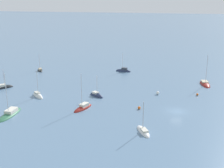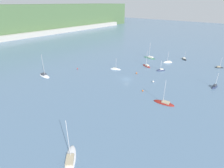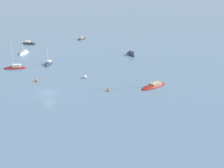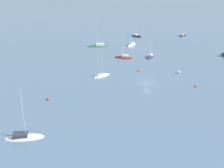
{
  "view_description": "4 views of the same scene",
  "coord_description": "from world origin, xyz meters",
  "px_view_note": "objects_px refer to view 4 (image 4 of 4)",
  "views": [
    {
      "loc": [
        3.84,
        70.17,
        28.04
      ],
      "look_at": [
        17.68,
        -12.77,
        1.99
      ],
      "focal_mm": 50.0,
      "sensor_mm": 36.0,
      "label": 1
    },
    {
      "loc": [
        -62.95,
        -43.78,
        33.36
      ],
      "look_at": [
        -12.2,
        -1.3,
        2.22
      ],
      "focal_mm": 28.0,
      "sensor_mm": 36.0,
      "label": 2
    },
    {
      "loc": [
        -64.54,
        21.26,
        27.72
      ],
      "look_at": [
        -9.87,
        -11.15,
        3.33
      ],
      "focal_mm": 50.0,
      "sensor_mm": 36.0,
      "label": 3
    },
    {
      "loc": [
        -79.78,
        26.09,
        36.18
      ],
      "look_at": [
        -7.65,
        11.97,
        3.75
      ],
      "focal_mm": 50.0,
      "sensor_mm": 36.0,
      "label": 4
    }
  ],
  "objects_px": {
    "sailboat_3": "(101,76)",
    "sailboat_9": "(124,58)",
    "mooring_buoy_0": "(139,70)",
    "mooring_buoy_2": "(196,86)",
    "sailboat_1": "(132,45)",
    "sailboat_5": "(136,36)",
    "mooring_buoy_4": "(48,99)",
    "mooring_buoy_1": "(179,72)",
    "sailboat_8": "(183,36)",
    "sailboat_10": "(150,57)",
    "sailboat_2": "(99,46)",
    "sailboat_4": "(24,138)"
  },
  "relations": [
    {
      "from": "sailboat_5",
      "to": "sailboat_4",
      "type": "bearing_deg",
      "value": -74.14
    },
    {
      "from": "mooring_buoy_2",
      "to": "sailboat_4",
      "type": "bearing_deg",
      "value": 110.32
    },
    {
      "from": "mooring_buoy_0",
      "to": "sailboat_3",
      "type": "bearing_deg",
      "value": 98.52
    },
    {
      "from": "mooring_buoy_0",
      "to": "sailboat_5",
      "type": "bearing_deg",
      "value": -14.0
    },
    {
      "from": "mooring_buoy_4",
      "to": "mooring_buoy_1",
      "type": "bearing_deg",
      "value": -74.75
    },
    {
      "from": "sailboat_3",
      "to": "mooring_buoy_0",
      "type": "relative_size",
      "value": 10.13
    },
    {
      "from": "mooring_buoy_1",
      "to": "mooring_buoy_2",
      "type": "distance_m",
      "value": 10.69
    },
    {
      "from": "sailboat_1",
      "to": "sailboat_5",
      "type": "height_order",
      "value": "sailboat_1"
    },
    {
      "from": "sailboat_3",
      "to": "mooring_buoy_4",
      "type": "distance_m",
      "value": 20.85
    },
    {
      "from": "sailboat_8",
      "to": "sailboat_10",
      "type": "xyz_separation_m",
      "value": [
        -25.31,
        22.97,
        -0.03
      ]
    },
    {
      "from": "sailboat_4",
      "to": "mooring_buoy_2",
      "type": "relative_size",
      "value": 18.74
    },
    {
      "from": "sailboat_4",
      "to": "sailboat_3",
      "type": "bearing_deg",
      "value": 57.94
    },
    {
      "from": "sailboat_9",
      "to": "mooring_buoy_4",
      "type": "distance_m",
      "value": 39.02
    },
    {
      "from": "sailboat_4",
      "to": "sailboat_9",
      "type": "height_order",
      "value": "sailboat_4"
    },
    {
      "from": "sailboat_1",
      "to": "sailboat_10",
      "type": "distance_m",
      "value": 15.78
    },
    {
      "from": "sailboat_9",
      "to": "mooring_buoy_2",
      "type": "xyz_separation_m",
      "value": [
        -28.25,
        -14.38,
        0.18
      ]
    },
    {
      "from": "sailboat_4",
      "to": "mooring_buoy_4",
      "type": "xyz_separation_m",
      "value": [
        16.77,
        -5.1,
        0.18
      ]
    },
    {
      "from": "sailboat_5",
      "to": "mooring_buoy_0",
      "type": "relative_size",
      "value": 8.91
    },
    {
      "from": "sailboat_5",
      "to": "sailboat_10",
      "type": "relative_size",
      "value": 0.93
    },
    {
      "from": "mooring_buoy_0",
      "to": "mooring_buoy_4",
      "type": "distance_m",
      "value": 32.21
    },
    {
      "from": "sailboat_5",
      "to": "sailboat_10",
      "type": "xyz_separation_m",
      "value": [
        -28.27,
        2.5,
        -0.02
      ]
    },
    {
      "from": "sailboat_3",
      "to": "sailboat_10",
      "type": "xyz_separation_m",
      "value": [
        14.03,
        -19.93,
        0.0
      ]
    },
    {
      "from": "mooring_buoy_0",
      "to": "sailboat_8",
      "type": "bearing_deg",
      "value": -39.18
    },
    {
      "from": "sailboat_3",
      "to": "mooring_buoy_0",
      "type": "height_order",
      "value": "sailboat_3"
    },
    {
      "from": "sailboat_10",
      "to": "mooring_buoy_4",
      "type": "height_order",
      "value": "sailboat_10"
    },
    {
      "from": "sailboat_5",
      "to": "mooring_buoy_1",
      "type": "height_order",
      "value": "sailboat_5"
    },
    {
      "from": "sailboat_1",
      "to": "sailboat_5",
      "type": "bearing_deg",
      "value": -157.42
    },
    {
      "from": "sailboat_5",
      "to": "sailboat_8",
      "type": "relative_size",
      "value": 0.96
    },
    {
      "from": "sailboat_2",
      "to": "mooring_buoy_4",
      "type": "height_order",
      "value": "sailboat_2"
    },
    {
      "from": "sailboat_8",
      "to": "mooring_buoy_4",
      "type": "distance_m",
      "value": 79.02
    },
    {
      "from": "sailboat_4",
      "to": "sailboat_2",
      "type": "bearing_deg",
      "value": 70.81
    },
    {
      "from": "sailboat_2",
      "to": "mooring_buoy_1",
      "type": "relative_size",
      "value": 12.22
    },
    {
      "from": "sailboat_2",
      "to": "mooring_buoy_0",
      "type": "relative_size",
      "value": 15.08
    },
    {
      "from": "sailboat_2",
      "to": "mooring_buoy_0",
      "type": "bearing_deg",
      "value": 110.52
    },
    {
      "from": "sailboat_1",
      "to": "sailboat_5",
      "type": "relative_size",
      "value": 1.24
    },
    {
      "from": "sailboat_3",
      "to": "sailboat_9",
      "type": "xyz_separation_m",
      "value": [
        15.32,
        -10.49,
        0.06
      ]
    },
    {
      "from": "sailboat_5",
      "to": "mooring_buoy_0",
      "type": "xyz_separation_m",
      "value": [
        -40.44,
        10.08,
        0.26
      ]
    },
    {
      "from": "sailboat_5",
      "to": "sailboat_8",
      "type": "xyz_separation_m",
      "value": [
        -2.96,
        -20.47,
        0.01
      ]
    },
    {
      "from": "sailboat_10",
      "to": "mooring_buoy_0",
      "type": "relative_size",
      "value": 9.54
    },
    {
      "from": "sailboat_8",
      "to": "mooring_buoy_1",
      "type": "bearing_deg",
      "value": -144.36
    },
    {
      "from": "sailboat_5",
      "to": "sailboat_10",
      "type": "distance_m",
      "value": 28.38
    },
    {
      "from": "mooring_buoy_0",
      "to": "mooring_buoy_2",
      "type": "relative_size",
      "value": 1.12
    },
    {
      "from": "sailboat_8",
      "to": "sailboat_9",
      "type": "height_order",
      "value": "sailboat_9"
    },
    {
      "from": "mooring_buoy_0",
      "to": "mooring_buoy_2",
      "type": "distance_m",
      "value": 19.36
    },
    {
      "from": "sailboat_3",
      "to": "sailboat_9",
      "type": "distance_m",
      "value": 18.57
    },
    {
      "from": "sailboat_5",
      "to": "sailboat_9",
      "type": "height_order",
      "value": "sailboat_9"
    },
    {
      "from": "sailboat_3",
      "to": "mooring_buoy_0",
      "type": "xyz_separation_m",
      "value": [
        1.85,
        -12.35,
        0.28
      ]
    },
    {
      "from": "sailboat_10",
      "to": "mooring_buoy_4",
      "type": "distance_m",
      "value": 45.18
    },
    {
      "from": "mooring_buoy_4",
      "to": "sailboat_4",
      "type": "bearing_deg",
      "value": 163.1
    },
    {
      "from": "sailboat_3",
      "to": "mooring_buoy_2",
      "type": "distance_m",
      "value": 28.03
    }
  ]
}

